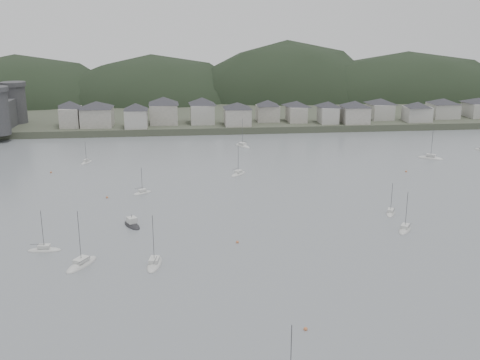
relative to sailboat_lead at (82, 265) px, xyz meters
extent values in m
plane|color=slate|center=(37.82, -34.47, -0.17)|extent=(900.00, 900.00, 0.00)
cube|color=#383D2D|center=(37.82, 260.53, 1.33)|extent=(900.00, 250.00, 3.00)
ellipsoid|color=black|center=(-73.05, 237.47, -10.31)|extent=(138.98, 92.48, 81.13)
ellipsoid|color=black|center=(5.52, 238.40, -10.14)|extent=(132.08, 90.41, 79.74)
ellipsoid|color=black|center=(88.47, 238.47, -12.85)|extent=(133.88, 88.37, 101.41)
ellipsoid|color=black|center=(163.77, 233.44, -10.49)|extent=(165.81, 81.78, 82.55)
cylinder|color=#37373A|center=(-54.18, 159.53, 11.33)|extent=(10.00, 10.00, 17.00)
cube|color=#37373A|center=(-54.18, 145.53, 8.83)|extent=(3.50, 30.00, 12.00)
cube|color=gray|center=(-27.18, 147.49, 7.12)|extent=(8.34, 12.91, 8.59)
pyramid|color=#2C2C31|center=(-27.18, 147.49, 12.92)|extent=(15.78, 15.78, 3.01)
cube|color=gray|center=(-15.50, 146.85, 7.01)|extent=(13.68, 13.35, 8.36)
pyramid|color=#2C2C31|center=(-15.50, 146.85, 12.65)|extent=(20.07, 20.07, 2.93)
cube|color=#B3B0A8|center=(2.25, 141.55, 6.87)|extent=(9.78, 10.20, 8.08)
pyramid|color=#2C2C31|center=(2.25, 141.55, 12.32)|extent=(14.83, 14.83, 2.83)
cube|color=gray|center=(14.31, 151.18, 7.38)|extent=(12.59, 13.33, 9.09)
pyramid|color=#2C2C31|center=(14.31, 151.18, 13.51)|extent=(19.24, 19.24, 3.18)
cube|color=#B3B0A8|center=(32.08, 149.63, 7.26)|extent=(10.74, 12.17, 8.87)
pyramid|color=#2C2C31|center=(32.08, 149.63, 13.25)|extent=(17.01, 17.01, 3.10)
cube|color=gray|center=(47.74, 143.06, 6.68)|extent=(11.63, 12.09, 7.69)
pyramid|color=#2C2C31|center=(47.74, 143.06, 11.87)|extent=(17.61, 17.61, 2.69)
cube|color=gray|center=(63.07, 151.73, 6.55)|extent=(10.37, 9.35, 7.44)
pyramid|color=#2C2C31|center=(63.07, 151.73, 11.57)|extent=(14.65, 14.65, 2.60)
cube|color=gray|center=(76.45, 149.33, 6.44)|extent=(8.24, 12.20, 7.22)
pyramid|color=#2C2C31|center=(76.45, 149.33, 11.31)|extent=(15.17, 15.17, 2.53)
cube|color=#B3B0A8|center=(90.32, 144.08, 6.56)|extent=(8.06, 10.91, 7.46)
pyramid|color=#2C2C31|center=(90.32, 144.08, 11.60)|extent=(14.08, 14.08, 2.61)
cube|color=gray|center=(102.63, 142.59, 6.66)|extent=(11.73, 11.78, 7.66)
pyramid|color=#2C2C31|center=(102.63, 142.59, 11.83)|extent=(17.46, 17.46, 2.68)
cube|color=#B3B0A8|center=(118.46, 152.44, 6.50)|extent=(10.19, 13.02, 7.33)
pyramid|color=#2C2C31|center=(118.46, 152.44, 11.45)|extent=(17.23, 17.23, 2.57)
cube|color=#B3B0A8|center=(133.37, 143.59, 6.27)|extent=(11.70, 9.81, 6.88)
pyramid|color=#2C2C31|center=(133.37, 143.59, 10.91)|extent=(15.97, 15.97, 2.41)
cube|color=#B3B0A8|center=(150.22, 152.44, 6.33)|extent=(12.83, 12.48, 7.00)
pyramid|color=#2C2C31|center=(150.22, 152.44, 11.05)|extent=(18.79, 18.79, 2.45)
cube|color=#B3B0A8|center=(168.55, 152.96, 6.31)|extent=(11.07, 13.50, 6.97)
pyramid|color=#2C2C31|center=(168.55, 152.96, 11.02)|extent=(18.25, 18.25, 2.44)
ellipsoid|color=#BCBCB8|center=(0.00, 0.00, -0.12)|extent=(7.18, 9.70, 1.88)
cube|color=silver|center=(0.00, 0.00, 1.12)|extent=(3.41, 3.89, 0.70)
cylinder|color=#3F3F42|center=(0.00, 0.00, 5.92)|extent=(0.12, 0.12, 11.77)
cylinder|color=#3F3F42|center=(0.82, -1.48, 1.67)|extent=(2.13, 3.76, 0.10)
ellipsoid|color=#BCBCB8|center=(15.18, -1.43, -0.12)|extent=(4.06, 8.99, 1.73)
cube|color=silver|center=(15.18, -1.43, 1.05)|extent=(2.35, 3.29, 0.70)
cylinder|color=#3F3F42|center=(15.18, -1.43, 5.44)|extent=(0.12, 0.12, 10.83)
cylinder|color=#3F3F42|center=(15.42, -2.97, 1.60)|extent=(0.69, 3.87, 0.10)
cylinder|color=#3F3F42|center=(35.56, -45.23, 4.89)|extent=(0.12, 0.12, 9.72)
ellipsoid|color=#BCBCB8|center=(40.23, 68.20, -0.12)|extent=(6.68, 7.52, 1.53)
cube|color=silver|center=(40.23, 68.20, 0.94)|extent=(2.98, 3.14, 0.70)
cylinder|color=#3F3F42|center=(40.23, 68.20, 4.81)|extent=(0.12, 0.12, 9.57)
cylinder|color=#3F3F42|center=(39.37, 69.28, 1.49)|extent=(2.22, 2.76, 0.10)
ellipsoid|color=#BCBCB8|center=(113.38, 82.70, -0.12)|extent=(9.33, 7.44, 1.84)
cube|color=silver|center=(113.38, 82.70, 1.10)|extent=(3.80, 3.44, 0.70)
cylinder|color=#3F3F42|center=(113.38, 82.70, 5.78)|extent=(0.12, 0.12, 11.50)
cylinder|color=#3F3F42|center=(111.99, 81.81, 1.65)|extent=(3.54, 2.32, 0.10)
ellipsoid|color=#BCBCB8|center=(46.47, 110.96, -0.12)|extent=(6.90, 9.09, 1.77)
cube|color=silver|center=(46.47, 110.96, 1.07)|extent=(3.24, 3.66, 0.70)
cylinder|color=#3F3F42|center=(46.47, 110.96, 5.57)|extent=(0.12, 0.12, 11.07)
cylinder|color=#3F3F42|center=(47.27, 112.34, 1.62)|extent=(2.09, 3.50, 0.10)
ellipsoid|color=#BCBCB8|center=(76.25, 24.62, -0.12)|extent=(4.79, 6.87, 1.32)
cube|color=silver|center=(76.25, 24.62, 0.84)|extent=(2.32, 2.72, 0.70)
cylinder|color=#3F3F42|center=(76.25, 24.62, 4.16)|extent=(0.12, 0.12, 8.26)
cylinder|color=#3F3F42|center=(76.77, 23.55, 1.39)|extent=(1.39, 2.72, 0.10)
ellipsoid|color=#BCBCB8|center=(-12.29, 89.83, -0.12)|extent=(4.49, 6.37, 1.23)
cube|color=silver|center=(-12.29, 89.83, 0.79)|extent=(2.16, 2.52, 0.70)
cylinder|color=#3F3F42|center=(-12.29, 89.83, 3.86)|extent=(0.12, 0.12, 7.67)
cylinder|color=#3F3F42|center=(-11.80, 88.84, 1.34)|extent=(1.32, 2.52, 0.10)
ellipsoid|color=#BCBCB8|center=(-9.48, 8.79, -0.12)|extent=(7.50, 2.68, 1.48)
cube|color=silver|center=(-9.48, 8.79, 0.92)|extent=(2.66, 1.74, 0.70)
cylinder|color=#3F3F42|center=(-9.48, 8.79, 4.66)|extent=(0.12, 0.12, 9.26)
cylinder|color=#3F3F42|center=(-10.81, 8.73, 1.47)|extent=(3.34, 0.24, 0.10)
ellipsoid|color=#BCBCB8|center=(9.78, 50.22, -0.12)|extent=(6.23, 5.01, 1.23)
cube|color=silver|center=(9.78, 50.22, 0.79)|extent=(2.54, 2.31, 0.70)
cylinder|color=#3F3F42|center=(9.78, 50.22, 3.87)|extent=(0.12, 0.12, 7.69)
cylinder|color=#3F3F42|center=(8.85, 50.83, 1.34)|extent=(2.37, 1.59, 0.10)
ellipsoid|color=#BCBCB8|center=(75.38, 12.53, -0.12)|extent=(6.23, 7.71, 1.52)
cube|color=silver|center=(75.38, 12.53, 0.94)|extent=(2.87, 3.15, 0.70)
cylinder|color=#3F3F42|center=(75.38, 12.53, 4.79)|extent=(0.12, 0.12, 9.53)
cylinder|color=#3F3F42|center=(76.13, 11.38, 1.49)|extent=(1.97, 2.92, 0.10)
ellipsoid|color=black|center=(8.78, 22.80, -0.12)|extent=(5.80, 7.97, 1.66)
cube|color=silver|center=(8.78, 22.80, 1.36)|extent=(2.90, 2.97, 1.40)
cylinder|color=#3F3F42|center=(8.78, 22.80, 2.26)|extent=(0.10, 0.10, 1.20)
sphere|color=#BF6A3F|center=(-22.13, 77.21, -0.02)|extent=(0.70, 0.70, 0.70)
sphere|color=#BF6A3F|center=(-0.13, 46.86, -0.02)|extent=(0.70, 0.70, 0.70)
sphere|color=#BF6A3F|center=(41.10, -30.29, -0.02)|extent=(0.70, 0.70, 0.70)
sphere|color=#BF6A3F|center=(97.03, 65.48, -0.02)|extent=(0.70, 0.70, 0.70)
sphere|color=#BF6A3F|center=(33.76, 8.87, -0.02)|extent=(0.70, 0.70, 0.70)
camera|label=1|loc=(21.23, -112.41, 49.54)|focal=42.47mm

